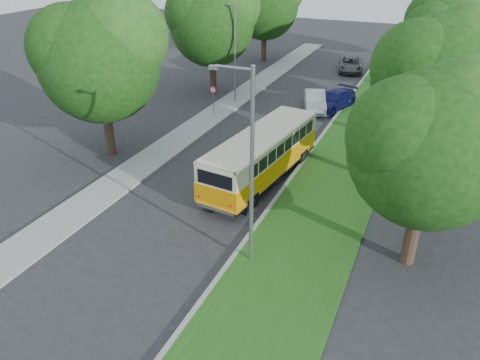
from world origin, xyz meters
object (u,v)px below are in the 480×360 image
at_px(car_white, 315,101).
at_px(lamppost_near, 250,164).
at_px(vintage_bus, 262,157).
at_px(car_grey, 351,65).
at_px(car_silver, 279,141).
at_px(car_blue, 333,100).
at_px(lamppost_far, 234,50).

bearing_deg(car_white, lamppost_near, -101.43).
xyz_separation_m(vintage_bus, car_grey, (-0.31, 24.97, -0.73)).
bearing_deg(car_silver, lamppost_near, -79.45).
height_order(vintage_bus, car_blue, vintage_bus).
distance_m(lamppost_far, vintage_bus, 13.79).
relative_size(car_blue, car_grey, 1.01).
distance_m(lamppost_far, car_grey, 15.23).
height_order(car_blue, car_grey, car_blue).
bearing_deg(lamppost_far, car_white, 6.67).
bearing_deg(car_silver, car_white, 87.94).
relative_size(lamppost_far, car_white, 1.78).
bearing_deg(lamppost_near, lamppost_far, 115.71).
relative_size(lamppost_near, car_silver, 2.10).
distance_m(car_silver, car_blue, 9.11).
distance_m(car_silver, car_white, 8.31).
xyz_separation_m(car_white, car_blue, (1.20, 0.73, -0.00)).
bearing_deg(car_white, vintage_bus, -106.76).
height_order(car_white, car_grey, car_white).
bearing_deg(lamppost_far, car_grey, 63.86).
bearing_deg(vintage_bus, lamppost_far, 127.37).
distance_m(lamppost_near, vintage_bus, 7.74).
bearing_deg(lamppost_far, car_silver, -49.67).
distance_m(lamppost_near, car_silver, 11.82).
relative_size(lamppost_far, car_grey, 1.59).
relative_size(lamppost_far, car_blue, 1.57).
height_order(lamppost_near, car_silver, lamppost_near).
bearing_deg(car_silver, car_grey, 87.41).
height_order(car_silver, car_grey, car_grey).
xyz_separation_m(car_silver, car_grey, (0.12, 20.87, 0.01)).
bearing_deg(lamppost_near, car_blue, 93.77).
bearing_deg(car_grey, car_silver, -101.74).
distance_m(lamppost_far, car_silver, 10.50).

